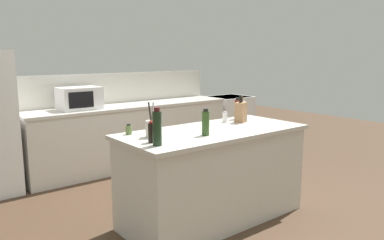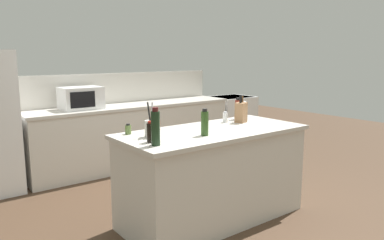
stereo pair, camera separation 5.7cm
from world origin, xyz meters
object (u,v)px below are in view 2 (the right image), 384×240
at_px(range_oven, 231,121).
at_px(wine_bottle, 155,128).
at_px(utensil_crock, 151,128).
at_px(vinegar_bottle, 238,109).
at_px(spice_jar_paprika, 157,124).
at_px(soy_sauce_bottle, 150,132).
at_px(dish_soap_bottle, 244,110).
at_px(spice_jar_oregano, 128,129).
at_px(olive_oil_bottle, 205,123).
at_px(microwave, 81,98).
at_px(salt_shaker, 225,117).
at_px(knife_block, 241,112).

xyz_separation_m(range_oven, wine_bottle, (-3.13, -2.40, 0.62)).
bearing_deg(utensil_crock, vinegar_bottle, 8.68).
xyz_separation_m(range_oven, spice_jar_paprika, (-2.77, -1.86, 0.53)).
height_order(utensil_crock, spice_jar_paprika, utensil_crock).
xyz_separation_m(utensil_crock, soy_sauce_bottle, (-0.12, -0.18, 0.00)).
xyz_separation_m(spice_jar_paprika, dish_soap_bottle, (1.17, -0.05, 0.04)).
distance_m(spice_jar_oregano, vinegar_bottle, 1.40).
distance_m(olive_oil_bottle, spice_jar_paprika, 0.54).
bearing_deg(range_oven, soy_sauce_bottle, -143.74).
bearing_deg(microwave, spice_jar_paprika, -88.15).
relative_size(salt_shaker, spice_jar_oregano, 1.21).
bearing_deg(microwave, olive_oil_bottle, -83.58).
relative_size(knife_block, spice_jar_oregano, 2.91).
bearing_deg(range_oven, wine_bottle, -142.51).
height_order(wine_bottle, vinegar_bottle, wine_bottle).
bearing_deg(spice_jar_paprika, wine_bottle, -123.52).
bearing_deg(dish_soap_bottle, wine_bottle, -162.00).
xyz_separation_m(knife_block, spice_jar_paprika, (-0.96, 0.21, -0.06)).
bearing_deg(utensil_crock, soy_sauce_bottle, -122.92).
bearing_deg(olive_oil_bottle, knife_block, 20.58).
bearing_deg(soy_sauce_bottle, utensil_crock, 57.08).
bearing_deg(range_oven, olive_oil_bottle, -137.52).
bearing_deg(soy_sauce_bottle, microwave, 83.08).
bearing_deg(wine_bottle, olive_oil_bottle, 5.33).
distance_m(spice_jar_oregano, spice_jar_paprika, 0.33).
height_order(utensil_crock, olive_oil_bottle, utensil_crock).
relative_size(soy_sauce_bottle, salt_shaker, 1.52).
bearing_deg(microwave, vinegar_bottle, -59.34).
bearing_deg(spice_jar_paprika, dish_soap_bottle, -2.43).
bearing_deg(utensil_crock, microwave, 85.65).
bearing_deg(salt_shaker, knife_block, -37.51).
xyz_separation_m(microwave, dish_soap_bottle, (1.23, -1.91, -0.06)).
distance_m(olive_oil_bottle, dish_soap_bottle, 1.06).
bearing_deg(dish_soap_bottle, spice_jar_paprika, 177.57).
distance_m(range_oven, olive_oil_bottle, 3.53).
distance_m(spice_jar_paprika, dish_soap_bottle, 1.17).
bearing_deg(salt_shaker, spice_jar_oregano, 175.32).
relative_size(microwave, vinegar_bottle, 2.16).
xyz_separation_m(wine_bottle, olive_oil_bottle, (0.57, 0.05, -0.03)).
distance_m(microwave, wine_bottle, 2.42).
height_order(spice_jar_paprika, vinegar_bottle, vinegar_bottle).
xyz_separation_m(olive_oil_bottle, spice_jar_oregano, (-0.54, 0.48, -0.07)).
relative_size(dish_soap_bottle, vinegar_bottle, 0.81).
height_order(salt_shaker, spice_jar_paprika, salt_shaker).
xyz_separation_m(range_oven, salt_shaker, (-1.96, -1.96, 0.53)).
bearing_deg(dish_soap_bottle, spice_jar_oregano, 178.54).
bearing_deg(wine_bottle, microwave, 82.84).
bearing_deg(dish_soap_bottle, vinegar_bottle, 178.16).
distance_m(knife_block, utensil_crock, 1.18).
bearing_deg(spice_jar_oregano, range_oven, 31.05).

